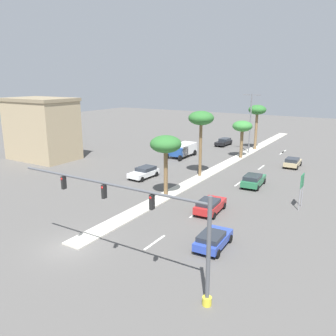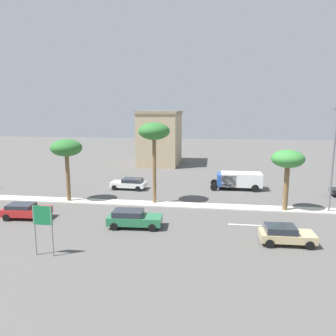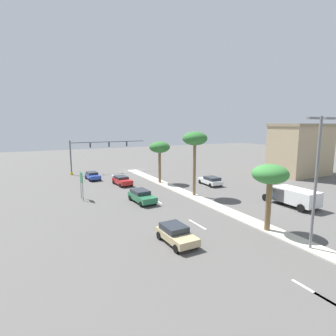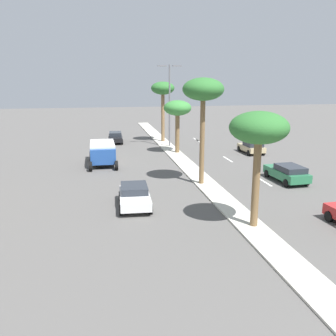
{
  "view_description": "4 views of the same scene",
  "coord_description": "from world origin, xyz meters",
  "px_view_note": "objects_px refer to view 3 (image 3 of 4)",
  "views": [
    {
      "loc": [
        18.62,
        -16.16,
        12.26
      ],
      "look_at": [
        -2.54,
        18.14,
        1.81
      ],
      "focal_mm": 36.81,
      "sensor_mm": 36.0,
      "label": 1
    },
    {
      "loc": [
        32.51,
        28.63,
        9.68
      ],
      "look_at": [
        -2.39,
        23.64,
        3.45
      ],
      "focal_mm": 35.29,
      "sensor_mm": 36.0,
      "label": 2
    },
    {
      "loc": [
        18.64,
        51.51,
        9.31
      ],
      "look_at": [
        3.05,
        21.66,
        3.87
      ],
      "focal_mm": 28.79,
      "sensor_mm": 36.0,
      "label": 3
    },
    {
      "loc": [
        -8.48,
        -5.87,
        8.45
      ],
      "look_at": [
        -3.79,
        19.02,
        2.35
      ],
      "focal_mm": 40.39,
      "sensor_mm": 36.0,
      "label": 4
    }
  ],
  "objects_px": {
    "commercial_building": "(300,149)",
    "sedan_tan_near": "(176,234)",
    "sedan_blue_leading": "(93,176)",
    "box_truck": "(292,195)",
    "street_lamp_mid": "(317,173)",
    "sedan_red_outboard": "(122,180)",
    "sedan_green_rear": "(142,196)",
    "traffic_signal_gantry": "(91,152)",
    "palm_tree_leading": "(195,140)",
    "directional_road_sign": "(81,180)",
    "palm_tree_inboard": "(270,176)",
    "palm_tree_outboard": "(160,148)",
    "sedan_white_far": "(211,180)"
  },
  "relations": [
    {
      "from": "sedan_blue_leading",
      "to": "box_truck",
      "type": "xyz_separation_m",
      "value": [
        -17.21,
        25.83,
        0.51
      ]
    },
    {
      "from": "traffic_signal_gantry",
      "to": "sedan_white_far",
      "type": "relative_size",
      "value": 3.4
    },
    {
      "from": "directional_road_sign",
      "to": "sedan_tan_near",
      "type": "bearing_deg",
      "value": 104.77
    },
    {
      "from": "traffic_signal_gantry",
      "to": "commercial_building",
      "type": "xyz_separation_m",
      "value": [
        -33.86,
        19.64,
        0.58
      ]
    },
    {
      "from": "traffic_signal_gantry",
      "to": "sedan_green_rear",
      "type": "height_order",
      "value": "traffic_signal_gantry"
    },
    {
      "from": "commercial_building",
      "to": "palm_tree_leading",
      "type": "xyz_separation_m",
      "value": [
        25.59,
        3.66,
        2.59
      ]
    },
    {
      "from": "directional_road_sign",
      "to": "street_lamp_mid",
      "type": "xyz_separation_m",
      "value": [
        -12.73,
        22.09,
        3.39
      ]
    },
    {
      "from": "directional_road_sign",
      "to": "sedan_red_outboard",
      "type": "xyz_separation_m",
      "value": [
        -7.03,
        -5.61,
        -1.73
      ]
    },
    {
      "from": "commercial_building",
      "to": "box_truck",
      "type": "relative_size",
      "value": 1.72
    },
    {
      "from": "sedan_blue_leading",
      "to": "sedan_tan_near",
      "type": "height_order",
      "value": "sedan_tan_near"
    },
    {
      "from": "palm_tree_leading",
      "to": "sedan_tan_near",
      "type": "distance_m",
      "value": 15.97
    },
    {
      "from": "sedan_blue_leading",
      "to": "box_truck",
      "type": "height_order",
      "value": "box_truck"
    },
    {
      "from": "sedan_tan_near",
      "to": "sedan_white_far",
      "type": "distance_m",
      "value": 21.56
    },
    {
      "from": "street_lamp_mid",
      "to": "palm_tree_leading",
      "type": "bearing_deg",
      "value": -92.26
    },
    {
      "from": "palm_tree_outboard",
      "to": "commercial_building",
      "type": "bearing_deg",
      "value": 168.02
    },
    {
      "from": "palm_tree_leading",
      "to": "street_lamp_mid",
      "type": "bearing_deg",
      "value": 87.74
    },
    {
      "from": "directional_road_sign",
      "to": "palm_tree_outboard",
      "type": "relative_size",
      "value": 0.53
    },
    {
      "from": "street_lamp_mid",
      "to": "sedan_red_outboard",
      "type": "height_order",
      "value": "street_lamp_mid"
    },
    {
      "from": "street_lamp_mid",
      "to": "box_truck",
      "type": "height_order",
      "value": "street_lamp_mid"
    },
    {
      "from": "directional_road_sign",
      "to": "commercial_building",
      "type": "height_order",
      "value": "commercial_building"
    },
    {
      "from": "commercial_building",
      "to": "sedan_tan_near",
      "type": "bearing_deg",
      "value": 23.42
    },
    {
      "from": "palm_tree_outboard",
      "to": "sedan_tan_near",
      "type": "distance_m",
      "value": 22.79
    },
    {
      "from": "palm_tree_outboard",
      "to": "palm_tree_inboard",
      "type": "distance_m",
      "value": 22.2
    },
    {
      "from": "sedan_white_far",
      "to": "palm_tree_inboard",
      "type": "bearing_deg",
      "value": 69.01
    },
    {
      "from": "palm_tree_outboard",
      "to": "sedan_tan_near",
      "type": "height_order",
      "value": "palm_tree_outboard"
    },
    {
      "from": "commercial_building",
      "to": "box_truck",
      "type": "bearing_deg",
      "value": 34.95
    },
    {
      "from": "sedan_blue_leading",
      "to": "sedan_tan_near",
      "type": "xyz_separation_m",
      "value": [
        -0.47,
        28.31,
        0.03
      ]
    },
    {
      "from": "traffic_signal_gantry",
      "to": "directional_road_sign",
      "type": "distance_m",
      "value": 19.04
    },
    {
      "from": "street_lamp_mid",
      "to": "traffic_signal_gantry",
      "type": "bearing_deg",
      "value": -79.33
    },
    {
      "from": "traffic_signal_gantry",
      "to": "directional_road_sign",
      "type": "bearing_deg",
      "value": 74.28
    },
    {
      "from": "sedan_red_outboard",
      "to": "street_lamp_mid",
      "type": "bearing_deg",
      "value": 101.64
    },
    {
      "from": "commercial_building",
      "to": "traffic_signal_gantry",
      "type": "bearing_deg",
      "value": -30.12
    },
    {
      "from": "traffic_signal_gantry",
      "to": "sedan_tan_near",
      "type": "height_order",
      "value": "traffic_signal_gantry"
    },
    {
      "from": "palm_tree_outboard",
      "to": "box_truck",
      "type": "relative_size",
      "value": 1.06
    },
    {
      "from": "sedan_green_rear",
      "to": "sedan_blue_leading",
      "type": "bearing_deg",
      "value": -81.94
    },
    {
      "from": "street_lamp_mid",
      "to": "sedan_tan_near",
      "type": "bearing_deg",
      "value": -34.07
    },
    {
      "from": "directional_road_sign",
      "to": "sedan_white_far",
      "type": "relative_size",
      "value": 0.8
    },
    {
      "from": "palm_tree_inboard",
      "to": "sedan_green_rear",
      "type": "bearing_deg",
      "value": -64.43
    },
    {
      "from": "traffic_signal_gantry",
      "to": "sedan_blue_leading",
      "type": "bearing_deg",
      "value": 78.55
    },
    {
      "from": "traffic_signal_gantry",
      "to": "street_lamp_mid",
      "type": "xyz_separation_m",
      "value": [
        -7.6,
        40.34,
        1.67
      ]
    },
    {
      "from": "palm_tree_outboard",
      "to": "sedan_red_outboard",
      "type": "distance_m",
      "value": 7.75
    },
    {
      "from": "commercial_building",
      "to": "box_truck",
      "type": "xyz_separation_m",
      "value": [
        17.93,
        12.53,
        -3.55
      ]
    },
    {
      "from": "commercial_building",
      "to": "sedan_tan_near",
      "type": "relative_size",
      "value": 2.7
    },
    {
      "from": "palm_tree_inboard",
      "to": "street_lamp_mid",
      "type": "relative_size",
      "value": 0.6
    },
    {
      "from": "commercial_building",
      "to": "sedan_red_outboard",
      "type": "height_order",
      "value": "commercial_building"
    },
    {
      "from": "street_lamp_mid",
      "to": "sedan_red_outboard",
      "type": "xyz_separation_m",
      "value": [
        5.7,
        -27.69,
        -5.12
      ]
    },
    {
      "from": "sedan_tan_near",
      "to": "palm_tree_leading",
      "type": "bearing_deg",
      "value": -128.65
    },
    {
      "from": "sedan_green_rear",
      "to": "sedan_white_far",
      "type": "bearing_deg",
      "value": -163.92
    },
    {
      "from": "palm_tree_outboard",
      "to": "traffic_signal_gantry",
      "type": "bearing_deg",
      "value": -61.33
    },
    {
      "from": "palm_tree_leading",
      "to": "street_lamp_mid",
      "type": "distance_m",
      "value": 17.12
    }
  ]
}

